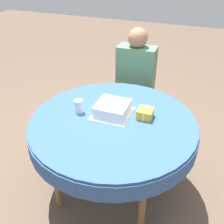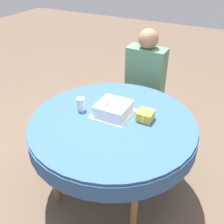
{
  "view_description": "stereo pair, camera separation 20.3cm",
  "coord_description": "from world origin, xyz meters",
  "px_view_note": "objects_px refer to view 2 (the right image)",
  "views": [
    {
      "loc": [
        0.58,
        -1.58,
        1.89
      ],
      "look_at": [
        -0.02,
        0.03,
        0.79
      ],
      "focal_mm": 42.0,
      "sensor_mm": 36.0,
      "label": 1
    },
    {
      "loc": [
        0.76,
        -1.49,
        1.89
      ],
      "look_at": [
        -0.02,
        0.03,
        0.79
      ],
      "focal_mm": 42.0,
      "sensor_mm": 36.0,
      "label": 2
    }
  ],
  "objects_px": {
    "drinking_glass": "(81,104)",
    "gift_box": "(145,116)",
    "person": "(145,76)",
    "chair": "(147,90)",
    "birthday_cake": "(113,109)"
  },
  "relations": [
    {
      "from": "birthday_cake",
      "to": "drinking_glass",
      "type": "bearing_deg",
      "value": -164.14
    },
    {
      "from": "chair",
      "to": "drinking_glass",
      "type": "relative_size",
      "value": 8.76
    },
    {
      "from": "drinking_glass",
      "to": "gift_box",
      "type": "bearing_deg",
      "value": 11.92
    },
    {
      "from": "drinking_glass",
      "to": "birthday_cake",
      "type": "bearing_deg",
      "value": 15.86
    },
    {
      "from": "person",
      "to": "chair",
      "type": "bearing_deg",
      "value": 90.0
    },
    {
      "from": "person",
      "to": "drinking_glass",
      "type": "distance_m",
      "value": 0.92
    },
    {
      "from": "chair",
      "to": "drinking_glass",
      "type": "bearing_deg",
      "value": -102.16
    },
    {
      "from": "person",
      "to": "gift_box",
      "type": "relative_size",
      "value": 9.89
    },
    {
      "from": "drinking_glass",
      "to": "gift_box",
      "type": "relative_size",
      "value": 0.9
    },
    {
      "from": "person",
      "to": "gift_box",
      "type": "height_order",
      "value": "person"
    },
    {
      "from": "chair",
      "to": "gift_box",
      "type": "relative_size",
      "value": 7.92
    },
    {
      "from": "drinking_glass",
      "to": "chair",
      "type": "bearing_deg",
      "value": 77.31
    },
    {
      "from": "birthday_cake",
      "to": "gift_box",
      "type": "bearing_deg",
      "value": 7.86
    },
    {
      "from": "chair",
      "to": "birthday_cake",
      "type": "bearing_deg",
      "value": -86.85
    },
    {
      "from": "chair",
      "to": "birthday_cake",
      "type": "height_order",
      "value": "chair"
    }
  ]
}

